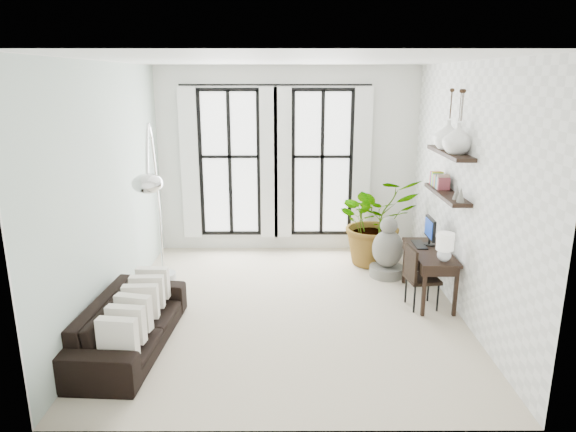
{
  "coord_description": "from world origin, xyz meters",
  "views": [
    {
      "loc": [
        -0.02,
        -6.35,
        3.0
      ],
      "look_at": [
        0.0,
        0.3,
        1.2
      ],
      "focal_mm": 32.0,
      "sensor_mm": 36.0,
      "label": 1
    }
  ],
  "objects_px": {
    "sofa": "(130,323)",
    "buddha": "(388,252)",
    "desk": "(431,254)",
    "plant": "(375,220)",
    "desk_chair": "(417,274)",
    "arc_lamp": "(152,166)"
  },
  "relations": [
    {
      "from": "desk",
      "to": "desk_chair",
      "type": "height_order",
      "value": "desk"
    },
    {
      "from": "sofa",
      "to": "buddha",
      "type": "distance_m",
      "value": 3.99
    },
    {
      "from": "desk",
      "to": "desk_chair",
      "type": "bearing_deg",
      "value": -136.02
    },
    {
      "from": "sofa",
      "to": "buddha",
      "type": "bearing_deg",
      "value": -53.31
    },
    {
      "from": "sofa",
      "to": "buddha",
      "type": "relative_size",
      "value": 2.12
    },
    {
      "from": "desk",
      "to": "desk_chair",
      "type": "xyz_separation_m",
      "value": [
        -0.23,
        -0.22,
        -0.2
      ]
    },
    {
      "from": "sofa",
      "to": "plant",
      "type": "bearing_deg",
      "value": -45.93
    },
    {
      "from": "plant",
      "to": "desk_chair",
      "type": "height_order",
      "value": "plant"
    },
    {
      "from": "desk",
      "to": "arc_lamp",
      "type": "distance_m",
      "value": 3.86
    },
    {
      "from": "desk_chair",
      "to": "buddha",
      "type": "relative_size",
      "value": 0.89
    },
    {
      "from": "sofa",
      "to": "desk_chair",
      "type": "height_order",
      "value": "desk_chair"
    },
    {
      "from": "sofa",
      "to": "buddha",
      "type": "xyz_separation_m",
      "value": [
        3.34,
        2.17,
        0.11
      ]
    },
    {
      "from": "desk",
      "to": "buddha",
      "type": "height_order",
      "value": "desk"
    },
    {
      "from": "desk",
      "to": "buddha",
      "type": "distance_m",
      "value": 1.03
    },
    {
      "from": "sofa",
      "to": "desk",
      "type": "bearing_deg",
      "value": -67.64
    },
    {
      "from": "arc_lamp",
      "to": "buddha",
      "type": "bearing_deg",
      "value": 19.38
    },
    {
      "from": "plant",
      "to": "desk",
      "type": "bearing_deg",
      "value": -70.97
    },
    {
      "from": "desk_chair",
      "to": "arc_lamp",
      "type": "xyz_separation_m",
      "value": [
        -3.42,
        -0.02,
        1.45
      ]
    },
    {
      "from": "desk",
      "to": "desk_chair",
      "type": "relative_size",
      "value": 1.42
    },
    {
      "from": "sofa",
      "to": "desk",
      "type": "xyz_separation_m",
      "value": [
        3.75,
        1.27,
        0.38
      ]
    },
    {
      "from": "desk",
      "to": "arc_lamp",
      "type": "xyz_separation_m",
      "value": [
        -3.65,
        -0.24,
        1.25
      ]
    },
    {
      "from": "desk_chair",
      "to": "buddha",
      "type": "distance_m",
      "value": 1.14
    }
  ]
}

